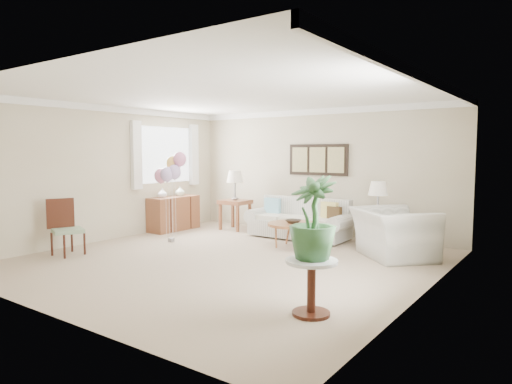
% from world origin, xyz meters
% --- Properties ---
extents(ground_plane, '(6.00, 6.00, 0.00)m').
position_xyz_m(ground_plane, '(0.00, 0.00, 0.00)').
color(ground_plane, tan).
extents(room_shell, '(6.04, 6.04, 2.60)m').
position_xyz_m(room_shell, '(-0.11, 0.09, 1.63)').
color(room_shell, beige).
rests_on(room_shell, ground).
extents(wall_art_triptych, '(1.35, 0.06, 0.65)m').
position_xyz_m(wall_art_triptych, '(0.00, 2.96, 1.55)').
color(wall_art_triptych, black).
rests_on(wall_art_triptych, ground).
extents(sofa, '(2.15, 0.81, 0.79)m').
position_xyz_m(sofa, '(-0.04, 2.32, 0.31)').
color(sofa, beige).
rests_on(sofa, ground).
extents(end_table_left, '(0.60, 0.55, 0.66)m').
position_xyz_m(end_table_left, '(-1.70, 2.34, 0.55)').
color(end_table_left, '#925840').
rests_on(end_table_left, ground).
extents(end_table_right, '(0.52, 0.47, 0.56)m').
position_xyz_m(end_table_right, '(1.54, 2.35, 0.47)').
color(end_table_right, '#925840').
rests_on(end_table_right, ground).
extents(lamp_left, '(0.37, 0.37, 0.65)m').
position_xyz_m(lamp_left, '(-1.70, 2.34, 1.15)').
color(lamp_left, gray).
rests_on(lamp_left, end_table_left).
extents(lamp_right, '(0.36, 0.36, 0.63)m').
position_xyz_m(lamp_right, '(1.54, 2.35, 1.04)').
color(lamp_right, gray).
rests_on(lamp_right, end_table_right).
extents(coffee_table, '(0.88, 0.88, 0.44)m').
position_xyz_m(coffee_table, '(0.30, 1.43, 0.41)').
color(coffee_table, '#A07642').
rests_on(coffee_table, ground).
extents(decor_bowl, '(0.28, 0.28, 0.07)m').
position_xyz_m(decor_bowl, '(0.34, 1.42, 0.48)').
color(decor_bowl, '#2D241C').
rests_on(decor_bowl, coffee_table).
extents(armchair, '(1.62, 1.62, 0.79)m').
position_xyz_m(armchair, '(2.05, 1.70, 0.40)').
color(armchair, beige).
rests_on(armchair, ground).
extents(side_table, '(0.55, 0.55, 0.59)m').
position_xyz_m(side_table, '(2.24, -1.39, 0.45)').
color(side_table, silver).
rests_on(side_table, ground).
extents(potted_plant, '(0.55, 0.55, 0.87)m').
position_xyz_m(potted_plant, '(2.23, -1.37, 1.03)').
color(potted_plant, '#285325').
rests_on(potted_plant, side_table).
extents(accent_chair, '(0.60, 0.60, 0.94)m').
position_xyz_m(accent_chair, '(-2.48, -1.26, 0.49)').
color(accent_chair, gray).
rests_on(accent_chair, ground).
extents(credenza, '(0.46, 1.20, 0.74)m').
position_xyz_m(credenza, '(-2.76, 1.50, 0.37)').
color(credenza, '#925840').
rests_on(credenza, ground).
extents(vase_white, '(0.22, 0.22, 0.20)m').
position_xyz_m(vase_white, '(-2.74, 1.16, 0.84)').
color(vase_white, white).
rests_on(vase_white, credenza).
extents(vase_sage, '(0.25, 0.25, 0.21)m').
position_xyz_m(vase_sage, '(-2.74, 1.68, 0.85)').
color(vase_sage, beige).
rests_on(vase_sage, credenza).
extents(balloon_cluster, '(0.54, 0.47, 1.72)m').
position_xyz_m(balloon_cluster, '(-1.82, 0.53, 1.38)').
color(balloon_cluster, gray).
rests_on(balloon_cluster, ground).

